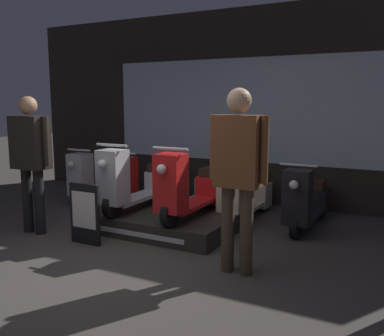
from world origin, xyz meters
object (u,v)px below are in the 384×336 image
(scooter_backrow_0, at_px, (101,179))
(person_right_browsing, at_px, (238,165))
(scooter_display_right, at_px, (191,189))
(scooter_backrow_3, at_px, (245,195))
(scooter_backrow_2, at_px, (191,189))
(person_left_browsing, at_px, (31,152))
(scooter_backrow_4, at_px, (306,201))
(scooter_display_left, at_px, (136,183))
(scooter_backrow_1, at_px, (143,184))
(price_sign_board, at_px, (85,214))

(scooter_backrow_0, bearing_deg, person_right_browsing, -29.75)
(scooter_display_right, xyz_separation_m, scooter_backrow_3, (0.36, 0.99, -0.24))
(scooter_backrow_0, relative_size, scooter_backrow_3, 1.00)
(scooter_backrow_2, relative_size, person_left_browsing, 0.88)
(scooter_backrow_2, xyz_separation_m, scooter_backrow_3, (0.88, 0.00, 0.00))
(scooter_backrow_4, bearing_deg, scooter_backrow_2, 180.00)
(scooter_backrow_0, height_order, person_left_browsing, person_left_browsing)
(scooter_backrow_3, xyz_separation_m, person_right_browsing, (0.63, -1.87, 0.73))
(scooter_backrow_2, distance_m, person_left_browsing, 2.39)
(scooter_display_left, distance_m, scooter_backrow_0, 1.77)
(scooter_display_right, xyz_separation_m, scooter_backrow_2, (-0.53, 0.99, -0.24))
(scooter_display_right, height_order, scooter_backrow_1, scooter_display_right)
(scooter_display_left, height_order, scooter_backrow_1, scooter_display_left)
(scooter_backrow_1, xyz_separation_m, price_sign_board, (0.47, -1.91, 0.01))
(scooter_backrow_3, relative_size, price_sign_board, 2.12)
(scooter_display_left, relative_size, person_right_browsing, 0.85)
(scooter_backrow_4, bearing_deg, person_left_browsing, -148.68)
(scooter_display_left, relative_size, scooter_backrow_2, 1.00)
(price_sign_board, bearing_deg, scooter_backrow_4, 41.24)
(price_sign_board, bearing_deg, scooter_backrow_1, 103.74)
(scooter_backrow_2, bearing_deg, scooter_backrow_3, 0.00)
(scooter_backrow_2, bearing_deg, scooter_backrow_0, 180.00)
(scooter_display_left, relative_size, scooter_backrow_1, 1.00)
(scooter_backrow_2, xyz_separation_m, price_sign_board, (-0.42, -1.91, 0.01))
(scooter_backrow_2, relative_size, scooter_backrow_3, 1.00)
(scooter_backrow_0, height_order, person_right_browsing, person_right_browsing)
(person_right_browsing, bearing_deg, person_left_browsing, 180.00)
(scooter_backrow_4, distance_m, price_sign_board, 2.90)
(scooter_backrow_3, bearing_deg, scooter_backrow_1, 180.00)
(scooter_display_left, distance_m, scooter_display_right, 0.85)
(person_right_browsing, bearing_deg, scooter_backrow_0, 150.25)
(scooter_backrow_3, xyz_separation_m, scooter_backrow_4, (0.88, 0.00, 0.00))
(price_sign_board, bearing_deg, scooter_backrow_2, 77.74)
(person_left_browsing, bearing_deg, scooter_backrow_0, 103.52)
(scooter_backrow_1, bearing_deg, scooter_backrow_0, 180.00)
(scooter_backrow_3, height_order, person_left_browsing, person_left_browsing)
(scooter_backrow_1, bearing_deg, price_sign_board, -76.26)
(scooter_display_right, distance_m, scooter_backrow_3, 1.07)
(scooter_display_right, distance_m, scooter_backrow_4, 1.60)
(person_right_browsing, distance_m, price_sign_board, 2.06)
(scooter_display_left, xyz_separation_m, scooter_backrow_1, (-0.56, 0.99, -0.24))
(scooter_display_left, xyz_separation_m, person_right_browsing, (1.83, -0.89, 0.49))
(scooter_backrow_2, xyz_separation_m, person_right_browsing, (1.51, -1.87, 0.73))
(scooter_display_left, bearing_deg, price_sign_board, -95.98)
(scooter_display_left, xyz_separation_m, person_left_browsing, (-1.00, -0.89, 0.46))
(scooter_backrow_2, height_order, scooter_backrow_3, same)
(scooter_backrow_0, bearing_deg, scooter_backrow_3, 0.00)
(scooter_backrow_0, distance_m, scooter_backrow_3, 2.65)
(scooter_backrow_2, bearing_deg, scooter_backrow_1, 180.00)
(scooter_backrow_4, bearing_deg, scooter_backrow_3, 180.00)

